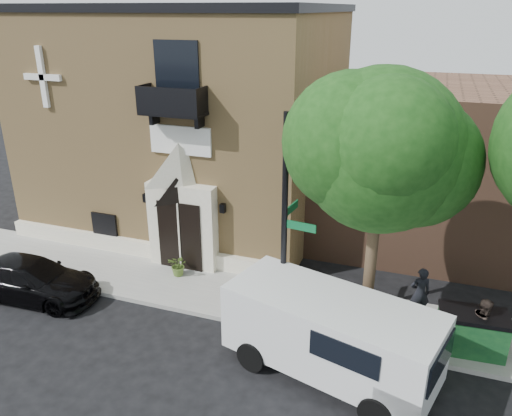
% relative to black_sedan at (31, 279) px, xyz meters
% --- Properties ---
extents(ground, '(120.00, 120.00, 0.00)m').
position_rel_black_sedan_xyz_m(ground, '(4.95, 0.78, -0.68)').
color(ground, black).
rests_on(ground, ground).
extents(sidewalk, '(42.00, 3.00, 0.15)m').
position_rel_black_sedan_xyz_m(sidewalk, '(5.95, 2.28, -0.61)').
color(sidewalk, gray).
rests_on(sidewalk, ground).
extents(church, '(12.20, 11.01, 9.30)m').
position_rel_black_sedan_xyz_m(church, '(1.96, 8.74, 3.95)').
color(church, tan).
rests_on(church, ground).
extents(street_tree_left, '(4.97, 4.38, 7.77)m').
position_rel_black_sedan_xyz_m(street_tree_left, '(10.97, 1.13, 5.18)').
color(street_tree_left, '#38281C').
rests_on(street_tree_left, sidewalk).
extents(black_sedan, '(4.81, 2.20, 1.36)m').
position_rel_black_sedan_xyz_m(black_sedan, '(0.00, 0.00, 0.00)').
color(black_sedan, black).
rests_on(black_sedan, ground).
extents(cargo_van, '(5.92, 3.61, 2.27)m').
position_rel_black_sedan_xyz_m(cargo_van, '(10.45, -0.48, 0.58)').
color(cargo_van, silver).
rests_on(cargo_van, ground).
extents(street_sign, '(1.03, 1.09, 6.51)m').
position_rel_black_sedan_xyz_m(street_sign, '(8.52, 1.13, 2.75)').
color(street_sign, black).
rests_on(street_sign, sidewalk).
extents(fire_hydrant, '(0.42, 0.34, 0.74)m').
position_rel_black_sedan_xyz_m(fire_hydrant, '(8.67, 1.34, -0.17)').
color(fire_hydrant, maroon).
rests_on(fire_hydrant, sidewalk).
extents(dumpster, '(1.91, 1.16, 1.21)m').
position_rel_black_sedan_xyz_m(dumpster, '(13.83, 1.69, 0.08)').
color(dumpster, '#0F391C').
rests_on(dumpster, sidewalk).
extents(planter, '(0.79, 0.71, 0.80)m').
position_rel_black_sedan_xyz_m(planter, '(4.12, 2.74, -0.13)').
color(planter, '#506B2A').
rests_on(planter, sidewalk).
extents(pedestrian_near, '(0.73, 0.60, 1.72)m').
position_rel_black_sedan_xyz_m(pedestrian_near, '(12.37, 2.86, 0.33)').
color(pedestrian_near, black).
rests_on(pedestrian_near, sidewalk).
extents(pedestrian_far, '(0.64, 0.82, 1.67)m').
position_rel_black_sedan_xyz_m(pedestrian_far, '(14.09, 1.72, 0.30)').
color(pedestrian_far, '#2E241F').
rests_on(pedestrian_far, sidewalk).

